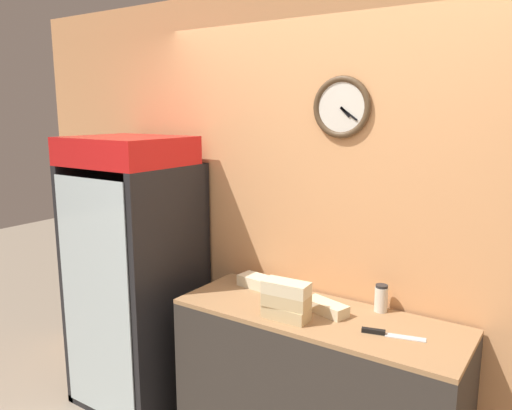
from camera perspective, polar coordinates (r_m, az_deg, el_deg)
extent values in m
cube|color=tan|center=(2.92, 10.18, -1.93)|extent=(5.20, 0.06, 2.70)
torus|color=#4C3823|center=(2.82, 9.74, 10.95)|extent=(0.34, 0.04, 0.34)
cylinder|color=silver|center=(2.82, 9.74, 10.95)|extent=(0.28, 0.01, 0.28)
cube|color=black|center=(2.80, 10.14, 10.43)|extent=(0.06, 0.01, 0.06)
cube|color=black|center=(2.79, 10.55, 10.22)|extent=(0.10, 0.01, 0.08)
cube|color=#332D28|center=(2.98, 6.79, -20.47)|extent=(1.57, 0.57, 0.88)
cube|color=#9E754C|center=(2.78, 7.00, -12.45)|extent=(1.57, 0.57, 0.02)
cube|color=black|center=(3.73, -9.75, -7.54)|extent=(0.73, 0.04, 1.64)
cube|color=black|center=(3.76, -16.97, -7.71)|extent=(0.05, 0.69, 1.64)
cube|color=black|center=(3.29, -9.36, -10.09)|extent=(0.05, 0.69, 1.64)
cube|color=black|center=(3.86, -12.88, -20.03)|extent=(0.73, 0.69, 0.05)
cube|color=white|center=(3.71, -10.05, -7.64)|extent=(0.63, 0.02, 1.54)
cube|color=silver|center=(3.31, -17.95, -10.38)|extent=(0.63, 0.01, 1.54)
cube|color=red|center=(3.31, -14.57, 6.03)|extent=(0.73, 0.62, 0.18)
cube|color=silver|center=(3.64, -13.41, -14.19)|extent=(0.61, 0.57, 0.01)
cube|color=silver|center=(3.50, -13.68, -8.77)|extent=(0.61, 0.57, 0.01)
cube|color=silver|center=(3.40, -13.96, -2.96)|extent=(0.61, 0.57, 0.01)
cylinder|color=orange|center=(3.47, -18.69, -8.15)|extent=(0.07, 0.07, 0.11)
cylinder|color=orange|center=(3.44, -18.77, -6.87)|extent=(0.03, 0.03, 0.05)
cylinder|color=#B2231E|center=(3.62, -18.71, -13.33)|extent=(0.06, 0.06, 0.14)
cylinder|color=#B2231E|center=(3.58, -18.81, -11.87)|extent=(0.02, 0.02, 0.06)
cylinder|color=orange|center=(3.24, -17.52, -2.30)|extent=(0.06, 0.06, 0.15)
cylinder|color=orange|center=(3.22, -17.63, -0.39)|extent=(0.02, 0.02, 0.07)
cylinder|color=navy|center=(3.17, -14.48, -9.12)|extent=(0.06, 0.06, 0.18)
cylinder|color=navy|center=(3.13, -14.59, -6.97)|extent=(0.02, 0.02, 0.08)
cylinder|color=navy|center=(3.51, -17.03, -14.20)|extent=(0.07, 0.07, 0.11)
cylinder|color=navy|center=(3.48, -17.11, -12.99)|extent=(0.03, 0.03, 0.05)
cylinder|color=navy|center=(3.32, -16.65, -8.44)|extent=(0.07, 0.07, 0.17)
cylinder|color=navy|center=(3.28, -16.76, -6.49)|extent=(0.03, 0.03, 0.07)
cylinder|color=#5B2D19|center=(3.42, -15.56, -14.60)|extent=(0.08, 0.08, 0.14)
cylinder|color=#5B2D19|center=(3.38, -15.65, -13.04)|extent=(0.03, 0.03, 0.06)
cylinder|color=#2D6B38|center=(3.08, -14.86, -3.16)|extent=(0.06, 0.06, 0.12)
cylinder|color=#2D6B38|center=(3.06, -14.94, -1.61)|extent=(0.03, 0.03, 0.05)
cylinder|color=navy|center=(3.14, -15.83, -2.45)|extent=(0.07, 0.07, 0.18)
cylinder|color=navy|center=(3.11, -15.95, -0.20)|extent=(0.03, 0.03, 0.08)
cube|color=tan|center=(2.68, 3.44, -12.18)|extent=(0.25, 0.12, 0.07)
cube|color=tan|center=(2.65, 3.46, -10.82)|extent=(0.25, 0.13, 0.07)
cube|color=beige|center=(2.63, 3.48, -9.43)|extent=(0.25, 0.13, 0.07)
cube|color=beige|center=(3.12, 0.17, -8.75)|extent=(0.25, 0.15, 0.07)
cube|color=beige|center=(2.78, 8.00, -11.51)|extent=(0.27, 0.17, 0.06)
cube|color=silver|center=(2.59, 16.72, -14.30)|extent=(0.20, 0.09, 0.00)
cube|color=black|center=(2.59, 13.27, -13.85)|extent=(0.12, 0.05, 0.02)
cylinder|color=silver|center=(2.84, 14.11, -10.41)|extent=(0.07, 0.07, 0.14)
cylinder|color=#262628|center=(2.81, 14.18, -8.98)|extent=(0.07, 0.07, 0.01)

